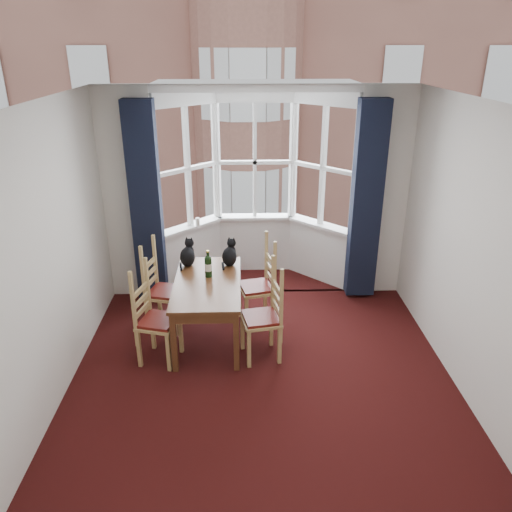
{
  "coord_description": "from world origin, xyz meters",
  "views": [
    {
      "loc": [
        -0.19,
        -4.09,
        3.26
      ],
      "look_at": [
        -0.04,
        1.05,
        1.05
      ],
      "focal_mm": 35.0,
      "sensor_mm": 36.0,
      "label": 1
    }
  ],
  "objects_px": {
    "chair_left_far": "(158,292)",
    "candle_tall": "(198,222)",
    "cat_left": "(188,255)",
    "wine_bottle": "(208,265)",
    "chair_right_near": "(269,318)",
    "chair_right_far": "(263,287)",
    "cat_right": "(230,255)",
    "chair_left_near": "(151,321)",
    "dining_table": "(208,289)"
  },
  "relations": [
    {
      "from": "chair_left_near",
      "to": "candle_tall",
      "type": "xyz_separation_m",
      "value": [
        0.38,
        1.97,
        0.45
      ]
    },
    {
      "from": "chair_left_near",
      "to": "cat_left",
      "type": "xyz_separation_m",
      "value": [
        0.34,
        0.88,
        0.4
      ]
    },
    {
      "from": "cat_right",
      "to": "wine_bottle",
      "type": "relative_size",
      "value": 1.06
    },
    {
      "from": "candle_tall",
      "to": "chair_left_near",
      "type": "bearing_deg",
      "value": -100.8
    },
    {
      "from": "dining_table",
      "to": "cat_right",
      "type": "bearing_deg",
      "value": 61.76
    },
    {
      "from": "cat_left",
      "to": "wine_bottle",
      "type": "relative_size",
      "value": 1.08
    },
    {
      "from": "dining_table",
      "to": "cat_left",
      "type": "height_order",
      "value": "cat_left"
    },
    {
      "from": "chair_right_far",
      "to": "cat_right",
      "type": "height_order",
      "value": "cat_right"
    },
    {
      "from": "cat_left",
      "to": "candle_tall",
      "type": "xyz_separation_m",
      "value": [
        0.04,
        1.09,
        0.05
      ]
    },
    {
      "from": "dining_table",
      "to": "chair_left_far",
      "type": "relative_size",
      "value": 1.54
    },
    {
      "from": "chair_right_near",
      "to": "cat_left",
      "type": "relative_size",
      "value": 2.61
    },
    {
      "from": "dining_table",
      "to": "chair_left_far",
      "type": "xyz_separation_m",
      "value": [
        -0.62,
        0.27,
        -0.18
      ]
    },
    {
      "from": "chair_right_far",
      "to": "candle_tall",
      "type": "xyz_separation_m",
      "value": [
        -0.88,
        1.19,
        0.45
      ]
    },
    {
      "from": "dining_table",
      "to": "wine_bottle",
      "type": "relative_size",
      "value": 4.33
    },
    {
      "from": "dining_table",
      "to": "chair_right_far",
      "type": "distance_m",
      "value": 0.77
    },
    {
      "from": "chair_left_far",
      "to": "candle_tall",
      "type": "xyz_separation_m",
      "value": [
        0.4,
        1.28,
        0.45
      ]
    },
    {
      "from": "cat_left",
      "to": "chair_right_far",
      "type": "bearing_deg",
      "value": -6.55
    },
    {
      "from": "chair_left_far",
      "to": "chair_right_near",
      "type": "height_order",
      "value": "same"
    },
    {
      "from": "chair_left_near",
      "to": "chair_left_far",
      "type": "xyz_separation_m",
      "value": [
        -0.02,
        0.68,
        0.0
      ]
    },
    {
      "from": "cat_left",
      "to": "cat_right",
      "type": "relative_size",
      "value": 1.02
    },
    {
      "from": "cat_left",
      "to": "candle_tall",
      "type": "bearing_deg",
      "value": 87.94
    },
    {
      "from": "wine_bottle",
      "to": "cat_right",
      "type": "bearing_deg",
      "value": 53.61
    },
    {
      "from": "chair_left_far",
      "to": "cat_right",
      "type": "bearing_deg",
      "value": 12.46
    },
    {
      "from": "cat_right",
      "to": "candle_tall",
      "type": "bearing_deg",
      "value": 113.42
    },
    {
      "from": "chair_right_near",
      "to": "chair_right_far",
      "type": "relative_size",
      "value": 1.0
    },
    {
      "from": "chair_left_far",
      "to": "candle_tall",
      "type": "height_order",
      "value": "candle_tall"
    },
    {
      "from": "chair_right_far",
      "to": "cat_right",
      "type": "bearing_deg",
      "value": 166.12
    },
    {
      "from": "chair_left_far",
      "to": "dining_table",
      "type": "bearing_deg",
      "value": -23.7
    },
    {
      "from": "chair_right_near",
      "to": "wine_bottle",
      "type": "height_order",
      "value": "wine_bottle"
    },
    {
      "from": "dining_table",
      "to": "chair_right_far",
      "type": "relative_size",
      "value": 1.54
    },
    {
      "from": "cat_left",
      "to": "candle_tall",
      "type": "height_order",
      "value": "cat_left"
    },
    {
      "from": "dining_table",
      "to": "cat_left",
      "type": "xyz_separation_m",
      "value": [
        -0.26,
        0.47,
        0.22
      ]
    },
    {
      "from": "chair_right_near",
      "to": "chair_left_far",
      "type": "bearing_deg",
      "value": 153.22
    },
    {
      "from": "dining_table",
      "to": "candle_tall",
      "type": "distance_m",
      "value": 1.6
    },
    {
      "from": "wine_bottle",
      "to": "candle_tall",
      "type": "bearing_deg",
      "value": 99.25
    },
    {
      "from": "chair_right_near",
      "to": "cat_right",
      "type": "distance_m",
      "value": 1.04
    },
    {
      "from": "chair_left_far",
      "to": "chair_right_near",
      "type": "bearing_deg",
      "value": -26.78
    },
    {
      "from": "chair_left_far",
      "to": "cat_right",
      "type": "relative_size",
      "value": 2.65
    },
    {
      "from": "chair_right_near",
      "to": "wine_bottle",
      "type": "distance_m",
      "value": 0.95
    },
    {
      "from": "cat_right",
      "to": "chair_left_far",
      "type": "bearing_deg",
      "value": -167.54
    },
    {
      "from": "chair_left_near",
      "to": "cat_left",
      "type": "distance_m",
      "value": 1.02
    },
    {
      "from": "chair_left_near",
      "to": "wine_bottle",
      "type": "bearing_deg",
      "value": 42.12
    },
    {
      "from": "chair_left_near",
      "to": "chair_right_near",
      "type": "xyz_separation_m",
      "value": [
        1.29,
        0.02,
        0.0
      ]
    },
    {
      "from": "cat_left",
      "to": "wine_bottle",
      "type": "distance_m",
      "value": 0.43
    },
    {
      "from": "chair_left_far",
      "to": "chair_right_far",
      "type": "relative_size",
      "value": 1.0
    },
    {
      "from": "chair_right_near",
      "to": "chair_right_far",
      "type": "bearing_deg",
      "value": 92.13
    },
    {
      "from": "wine_bottle",
      "to": "dining_table",
      "type": "bearing_deg",
      "value": -93.25
    },
    {
      "from": "chair_left_near",
      "to": "wine_bottle",
      "type": "xyz_separation_m",
      "value": [
        0.61,
        0.55,
        0.41
      ]
    },
    {
      "from": "chair_left_near",
      "to": "cat_right",
      "type": "relative_size",
      "value": 2.65
    },
    {
      "from": "wine_bottle",
      "to": "chair_left_near",
      "type": "bearing_deg",
      "value": -137.88
    }
  ]
}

